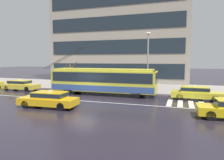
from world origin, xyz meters
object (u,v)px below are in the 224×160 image
object	(u,v)px
taxi_queued_behind_bus	(20,85)
pedestrian_at_shelter	(87,80)
trolleybus	(103,80)
taxi_ahead_of_bus	(196,92)
pedestrian_walking_past	(102,77)
taxi_oncoming_near	(49,99)
street_lamp	(148,57)
pedestrian_approaching_curb	(119,76)
street_tree_bare	(70,73)
pedestrian_waiting_by_pole	(94,81)

from	to	relation	value
taxi_queued_behind_bus	pedestrian_at_shelter	distance (m)	8.27
trolleybus	taxi_ahead_of_bus	distance (m)	9.51
pedestrian_walking_past	pedestrian_at_shelter	bearing A→B (deg)	168.77
taxi_oncoming_near	trolleybus	bearing A→B (deg)	75.30
pedestrian_walking_past	trolleybus	bearing A→B (deg)	-65.47
taxi_queued_behind_bus	street_lamp	bearing A→B (deg)	10.93
pedestrian_approaching_curb	pedestrian_walking_past	distance (m)	2.15
trolleybus	taxi_queued_behind_bus	xyz separation A→B (m)	(-10.96, -0.33, -0.87)
pedestrian_approaching_curb	street_tree_bare	size ratio (longest dim) A/B	0.60
taxi_queued_behind_bus	street_lamp	distance (m)	16.05
pedestrian_approaching_curb	street_tree_bare	distance (m)	7.98
taxi_queued_behind_bus	pedestrian_waiting_by_pole	world-z (taller)	pedestrian_waiting_by_pole
pedestrian_walking_past	street_tree_bare	xyz separation A→B (m)	(-5.66, 2.10, 0.29)
taxi_oncoming_near	pedestrian_walking_past	distance (m)	10.08
taxi_ahead_of_bus	pedestrian_approaching_curb	bearing A→B (deg)	160.28
pedestrian_at_shelter	taxi_oncoming_near	bearing A→B (deg)	-80.88
pedestrian_approaching_curb	taxi_ahead_of_bus	bearing A→B (deg)	-19.72
pedestrian_walking_past	street_tree_bare	bearing A→B (deg)	159.68
taxi_oncoming_near	taxi_ahead_of_bus	distance (m)	13.46
taxi_queued_behind_bus	pedestrian_approaching_curb	bearing A→B (deg)	16.69
taxi_queued_behind_bus	street_lamp	xyz separation A→B (m)	(15.40, 2.97, 3.43)
taxi_ahead_of_bus	pedestrian_waiting_by_pole	distance (m)	11.70
taxi_oncoming_near	pedestrian_approaching_curb	xyz separation A→B (m)	(2.69, 10.35, 1.09)
pedestrian_at_shelter	pedestrian_walking_past	bearing A→B (deg)	-11.23
taxi_queued_behind_bus	street_tree_bare	world-z (taller)	street_tree_bare
trolleybus	pedestrian_approaching_curb	size ratio (longest dim) A/B	6.39
street_lamp	trolleybus	bearing A→B (deg)	-149.26
taxi_ahead_of_bus	pedestrian_waiting_by_pole	xyz separation A→B (m)	(-11.50, 2.14, 0.45)
pedestrian_walking_past	street_tree_bare	world-z (taller)	street_tree_bare
pedestrian_at_shelter	pedestrian_waiting_by_pole	distance (m)	1.87
pedestrian_approaching_curb	street_tree_bare	world-z (taller)	street_tree_bare
street_lamp	street_tree_bare	world-z (taller)	street_lamp
trolleybus	pedestrian_walking_past	size ratio (longest dim) A/B	6.76
pedestrian_waiting_by_pole	taxi_ahead_of_bus	bearing A→B (deg)	-10.54
taxi_queued_behind_bus	pedestrian_walking_past	world-z (taller)	pedestrian_walking_past
trolleybus	taxi_ahead_of_bus	world-z (taller)	trolleybus
taxi_oncoming_near	pedestrian_at_shelter	distance (m)	10.61
pedestrian_waiting_by_pole	street_lamp	xyz separation A→B (m)	(6.46, 0.41, 2.98)
trolleybus	taxi_oncoming_near	distance (m)	7.45
pedestrian_at_shelter	street_tree_bare	distance (m)	3.88
taxi_oncoming_near	pedestrian_approaching_curb	bearing A→B (deg)	75.45
taxi_queued_behind_bus	pedestrian_walking_past	xyz separation A→B (m)	(9.65, 3.20, 0.95)
pedestrian_at_shelter	trolleybus	bearing A→B (deg)	-42.97
taxi_ahead_of_bus	pedestrian_walking_past	size ratio (longest dim) A/B	2.42
trolleybus	taxi_oncoming_near	xyz separation A→B (m)	(-1.88, -7.15, -0.87)
pedestrian_at_shelter	street_lamp	size ratio (longest dim) A/B	0.25
pedestrian_at_shelter	street_lamp	xyz separation A→B (m)	(7.99, -0.67, 2.99)
pedestrian_walking_past	pedestrian_waiting_by_pole	bearing A→B (deg)	-138.45
taxi_queued_behind_bus	pedestrian_approaching_curb	distance (m)	12.34
taxi_ahead_of_bus	pedestrian_walking_past	xyz separation A→B (m)	(-10.78, 2.77, 0.95)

